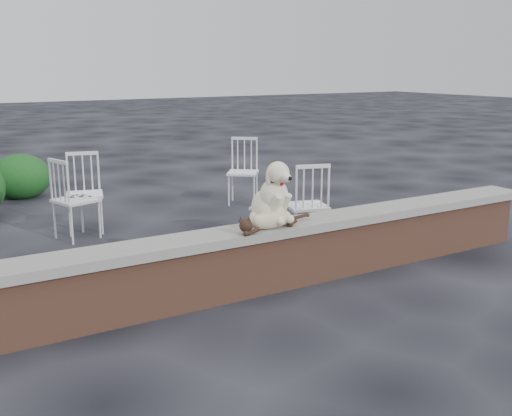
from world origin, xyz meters
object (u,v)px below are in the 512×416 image
cat (270,219)px  chair_e (76,199)px  chair_d (243,171)px  dog (269,191)px  chair_c (306,204)px  chair_b (84,193)px

cat → chair_e: 2.77m
chair_d → chair_e: bearing=-129.8°
dog → chair_c: bearing=31.6°
chair_e → chair_b: bearing=-51.4°
chair_d → chair_c: same height
chair_b → chair_c: bearing=-28.5°
dog → chair_b: size_ratio=0.62×
dog → chair_d: size_ratio=0.62×
dog → cat: 0.27m
chair_b → chair_c: size_ratio=1.00×
cat → dog: bearing=54.1°
cat → chair_b: 2.95m
cat → chair_d: bearing=56.2°
chair_c → chair_e: bearing=-20.1°
cat → chair_b: (-0.82, 2.83, -0.19)m
chair_d → chair_b: bearing=-134.8°
dog → chair_b: bearing=100.8°
cat → chair_e: size_ratio=1.05×
chair_d → cat: bearing=-79.0°
chair_d → chair_b: size_ratio=1.00×
dog → chair_d: bearing=56.3°
chair_b → chair_c: (1.92, -1.84, 0.00)m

